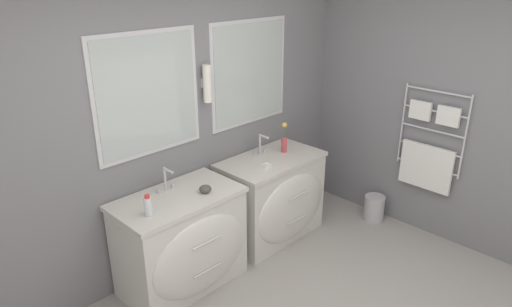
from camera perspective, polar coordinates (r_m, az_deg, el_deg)
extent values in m
cube|color=slate|center=(3.90, -10.94, 3.21)|extent=(5.79, 0.06, 2.60)
cube|color=silver|center=(3.68, -13.34, 7.19)|extent=(0.95, 0.02, 0.98)
cube|color=#B2BCBA|center=(3.67, -13.26, 7.16)|extent=(0.88, 0.01, 0.91)
cube|color=silver|center=(4.36, -0.83, 10.05)|extent=(0.95, 0.02, 0.98)
cube|color=#B2BCBA|center=(4.35, -0.73, 10.02)|extent=(0.88, 0.01, 0.91)
cylinder|color=white|center=(3.96, -6.12, 8.68)|extent=(0.07, 0.07, 0.32)
cube|color=silver|center=(3.99, -6.56, 8.78)|extent=(0.05, 0.02, 0.08)
cube|color=slate|center=(4.82, 18.06, 6.15)|extent=(0.06, 3.72, 2.60)
cylinder|color=silver|center=(4.58, 24.66, 1.75)|extent=(0.02, 0.02, 0.82)
cylinder|color=silver|center=(4.80, 17.84, 3.63)|extent=(0.02, 0.02, 0.82)
cylinder|color=silver|center=(4.58, 21.82, 7.19)|extent=(0.02, 0.62, 0.02)
cylinder|color=silver|center=(4.63, 21.49, 4.93)|extent=(0.02, 0.62, 0.02)
cylinder|color=silver|center=(4.68, 21.17, 2.72)|extent=(0.02, 0.62, 0.02)
cylinder|color=silver|center=(4.74, 20.86, 0.56)|extent=(0.02, 0.62, 0.02)
cylinder|color=silver|center=(4.81, 20.55, -1.54)|extent=(0.02, 0.62, 0.02)
cube|color=white|center=(4.80, 20.47, -1.57)|extent=(0.04, 0.52, 0.45)
cube|color=white|center=(4.57, 22.92, 4.31)|extent=(0.04, 0.21, 0.18)
cube|color=white|center=(4.67, 19.86, 5.11)|extent=(0.04, 0.21, 0.18)
cube|color=silver|center=(3.95, -9.41, -10.96)|extent=(1.01, 0.56, 0.80)
ellipsoid|color=silver|center=(3.76, -6.82, -12.67)|extent=(0.93, 0.12, 0.67)
cube|color=beige|center=(3.74, -9.81, -5.54)|extent=(1.04, 0.58, 0.04)
ellipsoid|color=white|center=(3.73, -9.53, -6.01)|extent=(0.42, 0.37, 0.09)
cylinder|color=silver|center=(3.63, -6.22, -11.05)|extent=(0.28, 0.01, 0.01)
cylinder|color=silver|center=(3.77, -6.05, -14.32)|extent=(0.28, 0.01, 0.01)
cube|color=silver|center=(4.58, 1.85, -5.66)|extent=(1.01, 0.56, 0.80)
ellipsoid|color=silver|center=(4.42, 4.51, -6.83)|extent=(0.93, 0.12, 0.67)
cube|color=beige|center=(4.40, 1.92, -0.81)|extent=(1.04, 0.58, 0.04)
ellipsoid|color=white|center=(4.40, 2.18, -1.19)|extent=(0.42, 0.37, 0.09)
cylinder|color=silver|center=(4.31, 5.30, -5.28)|extent=(0.28, 0.01, 0.01)
cylinder|color=silver|center=(4.43, 5.18, -8.23)|extent=(0.28, 0.01, 0.01)
cylinder|color=silver|center=(3.80, -11.30, -3.13)|extent=(0.02, 0.02, 0.21)
cylinder|color=silver|center=(3.72, -10.90, -2.11)|extent=(0.02, 0.11, 0.02)
cylinder|color=silver|center=(3.80, -12.07, -4.60)|extent=(0.03, 0.03, 0.04)
cylinder|color=silver|center=(3.87, -10.35, -3.96)|extent=(0.03, 0.03, 0.04)
cylinder|color=silver|center=(4.45, 0.49, 1.18)|extent=(0.02, 0.02, 0.21)
cylinder|color=silver|center=(4.39, 1.03, 2.12)|extent=(0.02, 0.11, 0.02)
cylinder|color=silver|center=(4.44, -0.14, -0.08)|extent=(0.03, 0.03, 0.04)
cylinder|color=silver|center=(4.53, 1.10, 0.40)|extent=(0.03, 0.03, 0.04)
cylinder|color=silver|center=(3.47, -13.35, -6.47)|extent=(0.06, 0.06, 0.14)
cylinder|color=red|center=(3.43, -13.47, -5.24)|extent=(0.04, 0.04, 0.02)
ellipsoid|color=#4C4742|center=(3.75, -6.37, -4.43)|extent=(0.10, 0.10, 0.06)
cylinder|color=#CC4C51|center=(4.53, 3.53, 1.09)|extent=(0.06, 0.06, 0.15)
cylinder|color=#477238|center=(4.48, 3.58, 2.78)|extent=(0.01, 0.01, 0.13)
sphere|color=#E5BF47|center=(4.45, 3.60, 3.59)|extent=(0.05, 0.05, 0.05)
cube|color=white|center=(4.19, 1.30, -1.56)|extent=(0.10, 0.07, 0.02)
ellipsoid|color=#F2E5CC|center=(4.18, 1.30, -1.28)|extent=(0.06, 0.04, 0.02)
cylinder|color=#B7B7BC|center=(5.12, 14.54, -6.60)|extent=(0.22, 0.22, 0.28)
torus|color=#B7B7BC|center=(5.06, 14.68, -5.29)|extent=(0.22, 0.22, 0.01)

